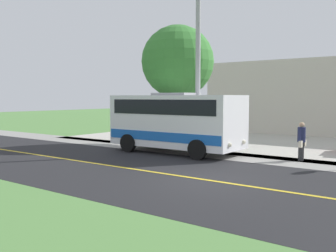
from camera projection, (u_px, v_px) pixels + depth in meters
ground_plane at (203, 180)px, 12.73m from camera, size 120.00×120.00×0.00m
road_surface at (203, 179)px, 12.73m from camera, size 8.00×100.00×0.01m
sidewalk at (264, 159)px, 16.90m from camera, size 2.40×100.00×0.01m
road_centre_line at (203, 179)px, 12.73m from camera, size 0.16×100.00×0.00m
shuttle_bus_front at (176, 120)px, 18.82m from camera, size 2.76×6.70×2.95m
pedestrian_with_bags at (301, 140)px, 16.42m from camera, size 0.72×0.34×1.68m
street_light_pole at (197, 53)px, 18.26m from camera, size 1.97×0.24×8.89m
tree_curbside at (178, 62)px, 21.99m from camera, size 4.17×4.17×6.87m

